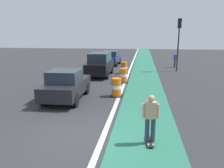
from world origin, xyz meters
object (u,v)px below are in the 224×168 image
parked_sedan_third (111,58)px  traffic_barrel_front (117,88)px  parked_suv_second (100,64)px  traffic_barrel_mid (123,76)px  traffic_light_corner (179,36)px  pedestrian_crossing (175,60)px  skateboarder_on_lane (151,118)px  parked_sedan_nearest (66,85)px  traffic_barrel_back (124,68)px

parked_sedan_third → traffic_barrel_front: parked_sedan_third is taller
parked_suv_second → traffic_barrel_mid: bearing=-48.4°
parked_suv_second → traffic_light_corner: bearing=26.0°
traffic_barrel_front → pedestrian_crossing: pedestrian_crossing is taller
skateboarder_on_lane → traffic_light_corner: traffic_light_corner is taller
parked_sedan_nearest → traffic_barrel_back: parked_sedan_nearest is taller
parked_sedan_third → traffic_barrel_back: parked_sedan_third is taller
parked_suv_second → pedestrian_crossing: parked_suv_second is taller
traffic_barrel_front → traffic_barrel_mid: same height
skateboarder_on_lane → parked_suv_second: (-4.06, 12.01, 0.12)m
traffic_barrel_front → skateboarder_on_lane: bearing=-72.0°
pedestrian_crossing → traffic_barrel_front: bearing=-111.7°
traffic_barrel_front → pedestrian_crossing: (5.02, 12.62, 0.33)m
parked_sedan_third → traffic_light_corner: 8.43m
parked_sedan_nearest → pedestrian_crossing: bearing=60.5°
parked_sedan_third → pedestrian_crossing: parked_sedan_third is taller
traffic_barrel_front → parked_sedan_nearest: bearing=-159.0°
parked_sedan_third → traffic_barrel_mid: 9.89m
skateboarder_on_lane → parked_sedan_nearest: size_ratio=0.41×
parked_sedan_third → traffic_barrel_mid: size_ratio=3.84×
parked_sedan_nearest → parked_sedan_third: 14.50m
traffic_light_corner → pedestrian_crossing: (0.15, 2.70, -2.64)m
skateboarder_on_lane → pedestrian_crossing: skateboarder_on_lane is taller
skateboarder_on_lane → parked_sedan_nearest: 6.39m
parked_suv_second → traffic_barrel_back: bearing=34.2°
parked_sedan_third → pedestrian_crossing: size_ratio=2.60×
parked_suv_second → traffic_light_corner: (7.12, 3.47, 2.47)m
parked_sedan_third → traffic_barrel_front: 13.65m
parked_suv_second → traffic_barrel_back: size_ratio=4.23×
parked_suv_second → traffic_barrel_back: (2.03, 1.38, -0.50)m
parked_sedan_third → parked_sedan_nearest: bearing=-91.6°
traffic_barrel_back → pedestrian_crossing: pedestrian_crossing is taller
skateboarder_on_lane → traffic_barrel_mid: size_ratio=1.55×
parked_suv_second → parked_sedan_third: parked_suv_second is taller
traffic_barrel_front → traffic_light_corner: (4.87, 9.92, 2.97)m
traffic_barrel_back → parked_sedan_third: bearing=110.3°
parked_sedan_nearest → traffic_barrel_front: (2.71, 1.04, -0.30)m
parked_sedan_nearest → pedestrian_crossing: size_ratio=2.58×
traffic_barrel_front → pedestrian_crossing: 13.59m
traffic_barrel_back → pedestrian_crossing: bearing=42.4°
traffic_barrel_mid → traffic_barrel_back: size_ratio=1.00×
parked_suv_second → traffic_light_corner: size_ratio=0.90×
traffic_barrel_front → traffic_light_corner: bearing=63.8°
traffic_barrel_mid → traffic_light_corner: traffic_light_corner is taller
parked_suv_second → traffic_barrel_mid: size_ratio=4.23×
pedestrian_crossing → skateboarder_on_lane: bearing=-100.0°
traffic_light_corner → pedestrian_crossing: traffic_light_corner is taller
traffic_light_corner → traffic_barrel_mid: bearing=-128.5°
traffic_barrel_mid → traffic_barrel_back: (-0.27, 3.97, 0.00)m
parked_sedan_nearest → parked_sedan_third: size_ratio=0.99×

